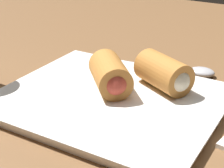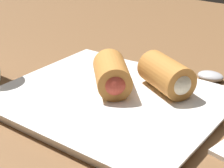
% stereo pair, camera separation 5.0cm
% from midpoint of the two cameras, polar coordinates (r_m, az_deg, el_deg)
% --- Properties ---
extents(table_surface, '(1.80, 1.40, 0.02)m').
position_cam_midpoint_polar(table_surface, '(0.54, -2.93, -4.25)').
color(table_surface, brown).
rests_on(table_surface, ground).
extents(serving_plate, '(0.30, 0.26, 0.01)m').
position_cam_midpoint_polar(serving_plate, '(0.53, -2.72, -2.69)').
color(serving_plate, white).
rests_on(serving_plate, table_surface).
extents(roll_front_left, '(0.09, 0.09, 0.05)m').
position_cam_midpoint_polar(roll_front_left, '(0.53, -2.89, 1.26)').
color(roll_front_left, '#B77533').
rests_on(roll_front_left, serving_plate).
extents(roll_front_right, '(0.09, 0.08, 0.05)m').
position_cam_midpoint_polar(roll_front_right, '(0.54, 5.51, 1.55)').
color(roll_front_right, '#B77533').
rests_on(roll_front_right, serving_plate).
extents(spoon, '(0.18, 0.04, 0.01)m').
position_cam_midpoint_polar(spoon, '(0.64, 10.29, 1.89)').
color(spoon, '#B2B2B7').
rests_on(spoon, table_surface).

